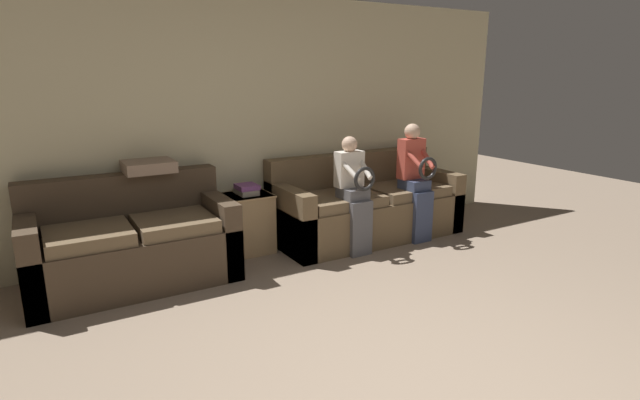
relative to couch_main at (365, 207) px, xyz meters
The scene contains 8 objects.
wall_back 1.79m from the couch_main, 162.57° to the left, with size 7.31×0.06×2.55m.
couch_main is the anchor object (origin of this frame).
couch_side 2.49m from the couch_main, behind, with size 1.69×0.85×0.92m.
child_left_seated 0.63m from the couch_main, 137.91° to the right, with size 0.29×0.37×1.18m.
child_right_seated 0.65m from the couch_main, 41.47° to the right, with size 0.29×0.37×1.26m.
side_shelf 1.34m from the couch_main, behind, with size 0.48×0.43×0.60m.
book_stack 1.38m from the couch_main, behind, with size 0.20×0.27×0.10m.
throw_pillow 2.35m from the couch_main, behind, with size 0.43×0.43×0.10m.
Camera 1 is at (-1.70, -1.56, 1.79)m, focal length 28.00 mm.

